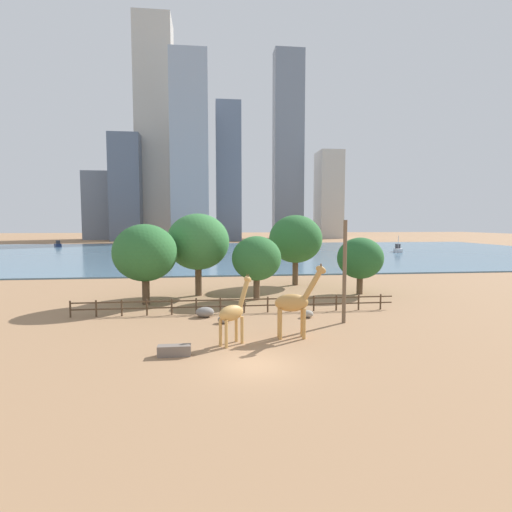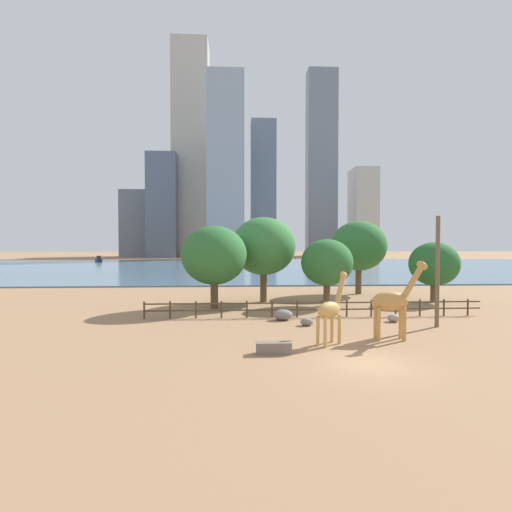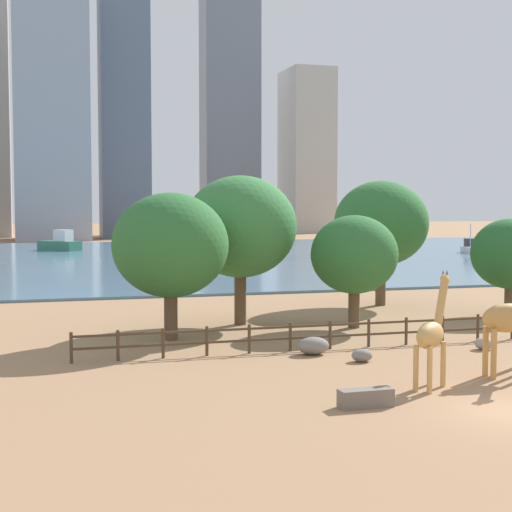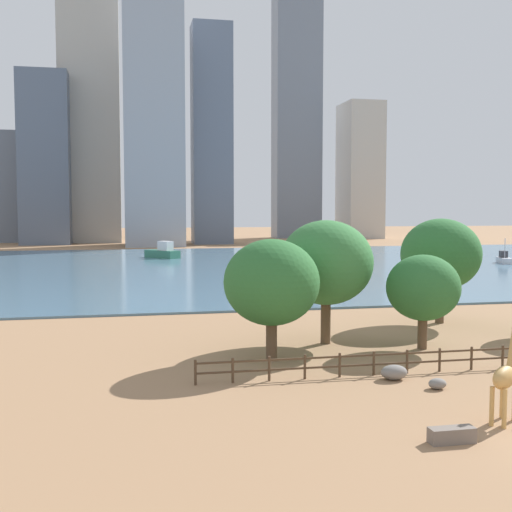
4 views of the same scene
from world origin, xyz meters
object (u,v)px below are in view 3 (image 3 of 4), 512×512
Objects in this scene: giraffe_tall at (512,318)px; tree_center_broad at (240,227)px; boat_ferry at (60,243)px; feeding_trough at (366,398)px; tree_right_small at (170,246)px; boulder_by_pole at (362,355)px; tree_left_large at (381,224)px; tree_right_tall at (354,255)px; boulder_near_fence at (484,343)px; boat_tug at (470,248)px; tree_left_small at (511,254)px; giraffe_companion at (432,334)px; boulder_small at (313,346)px.

tree_center_broad reaches higher than giraffe_tall.
tree_center_broad is at bearing 145.97° from boat_ferry.
tree_right_small is (-3.74, 14.56, 4.33)m from feeding_trough.
feeding_trough is 0.25× the size of tree_right_small.
tree_right_small is at bearing 142.37° from boat_ferry.
tree_left_large is at bearing 62.13° from boulder_by_pole.
tree_right_small is (-10.13, -0.96, 0.70)m from tree_right_tall.
boulder_near_fence is at bearing -98.83° from tree_left_large.
boulder_near_fence is at bearing 39.69° from feeding_trough.
feeding_trough is at bearing -92.61° from tree_center_broad.
boat_tug is (47.57, 70.47, 0.57)m from feeding_trough.
tree_center_broad is at bearing 152.84° from tree_right_tall.
giraffe_tall is 17.76m from tree_left_small.
feeding_trough is 0.26× the size of boat_ferry.
feeding_trough is 17.17m from tree_right_tall.
boulder_near_fence is at bearing -26.86° from tree_right_small.
tree_right_tall is at bearing 67.62° from feeding_trough.
giraffe_companion is 8.81m from boulder_near_fence.
tree_left_small is (7.79, 9.40, 3.40)m from boulder_near_fence.
giraffe_tall is 13.03m from tree_right_tall.
tree_center_broad is (-11.12, -5.50, 0.00)m from tree_left_large.
tree_left_large reaches higher than tree_right_tall.
tree_center_broad reaches higher than tree_left_small.
feeding_trough is at bearing 144.49° from boat_ferry.
boulder_by_pole is 0.15× the size of tree_right_tall.
tree_right_small is at bearing -24.02° from boat_tug.
feeding_trough is at bearing 168.26° from giraffe_companion.
boulder_near_fence is 0.15× the size of tree_left_small.
boat_tug reaches higher than boat_ferry.
feeding_trough is 15.64m from tree_right_small.
tree_right_small is (-21.01, -2.70, 0.94)m from tree_left_small.
giraffe_companion is at bearing 146.66° from boat_ferry.
boulder_by_pole is at bearing -16.51° from boat_tug.
giraffe_companion is (-3.95, -0.88, -0.32)m from giraffe_tall.
tree_right_tall is at bearing 68.43° from boulder_by_pole.
tree_center_broad is 1.36× the size of tree_right_tall.
boulder_by_pole is 0.11× the size of tree_center_broad.
feeding_trough is at bearing -140.31° from boulder_near_fence.
boulder_near_fence is 12.31m from feeding_trough.
tree_left_large is (8.60, 22.12, 3.44)m from giraffe_companion.
boulder_by_pole is at bearing -111.57° from tree_right_tall.
tree_left_small is at bearing 58.66° from giraffe_tall.
feeding_trough is 0.22× the size of tree_left_large.
tree_right_tall is at bearing 149.87° from boat_ferry.
feeding_trough is (-7.30, -2.63, -1.98)m from giraffe_tall.
boulder_near_fence is (2.17, 5.23, -1.99)m from giraffe_tall.
giraffe_tall is at bearing -112.56° from boulder_near_fence.
tree_left_large is (10.38, 14.91, 5.00)m from boulder_small.
tree_center_broad reaches higher than boulder_near_fence.
tree_right_tall is (6.39, 15.52, 3.63)m from feeding_trough.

